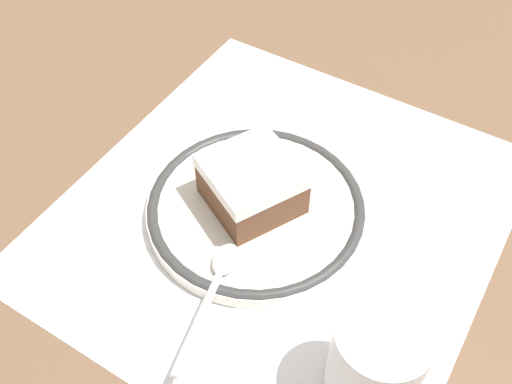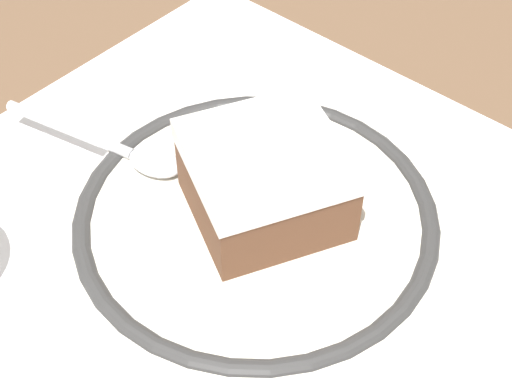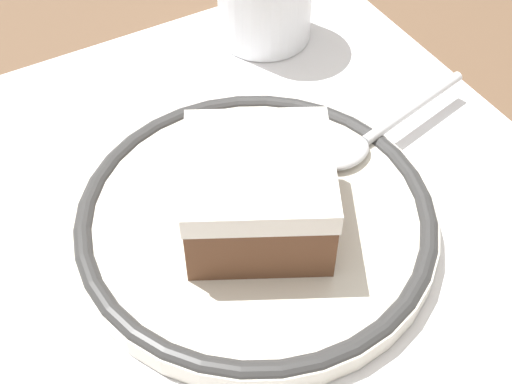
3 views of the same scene
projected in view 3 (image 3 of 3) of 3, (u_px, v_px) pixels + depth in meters
The scene contains 5 objects.
ground_plane at pixel (219, 217), 0.45m from camera, with size 2.40×2.40×0.00m, color brown.
placemat at pixel (219, 217), 0.45m from camera, with size 0.45×0.42×0.00m, color white.
plate at pixel (256, 219), 0.44m from camera, with size 0.22×0.22×0.02m.
cake_slice at pixel (258, 192), 0.41m from camera, with size 0.11×0.12×0.05m.
spoon at pixel (373, 135), 0.48m from camera, with size 0.14×0.05×0.01m.
Camera 3 is at (0.12, 0.27, 0.35)m, focal length 49.70 mm.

